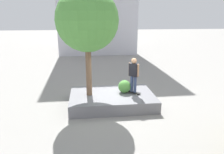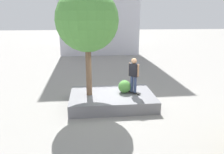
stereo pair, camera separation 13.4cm
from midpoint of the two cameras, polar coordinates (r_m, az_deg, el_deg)
The scene contains 6 objects.
ground_plane at distance 11.47m, azimuth 1.93°, elevation -6.67°, with size 120.00×120.00×0.00m, color gray.
planter_ledge at distance 11.07m, azimuth 0.35°, elevation -5.91°, with size 4.22×2.86×0.57m, color slate.
plaza_tree at distance 10.25m, azimuth -6.21°, elevation 14.67°, with size 2.93×2.93×5.11m.
boxwood_shrub at distance 11.09m, azimuth 3.69°, elevation -2.54°, with size 0.65×0.65×0.65m, color #4C8C3D.
skateboard at distance 11.10m, azimuth 5.97°, elevation -4.04°, with size 0.74×0.69×0.07m.
skateboarder at distance 10.79m, azimuth 6.13°, elevation 1.11°, with size 0.47×0.48×1.76m.
Camera 2 is at (1.46, 10.48, 4.42)m, focal length 34.51 mm.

